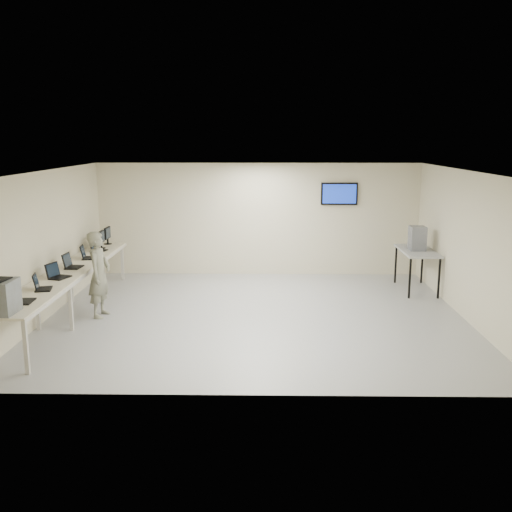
{
  "coord_description": "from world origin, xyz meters",
  "views": [
    {
      "loc": [
        0.18,
        -10.63,
        3.4
      ],
      "look_at": [
        0.0,
        0.2,
        1.15
      ],
      "focal_mm": 40.0,
      "sensor_mm": 36.0,
      "label": 1
    }
  ],
  "objects_px": {
    "workbench": "(70,274)",
    "side_table": "(417,253)",
    "equipment_box": "(1,297)",
    "soldier": "(99,274)"
  },
  "relations": [
    {
      "from": "workbench",
      "to": "equipment_box",
      "type": "xyz_separation_m",
      "value": [
        -0.06,
        -2.75,
        0.32
      ]
    },
    {
      "from": "soldier",
      "to": "side_table",
      "type": "distance_m",
      "value": 6.91
    },
    {
      "from": "soldier",
      "to": "side_table",
      "type": "relative_size",
      "value": 1.07
    },
    {
      "from": "workbench",
      "to": "soldier",
      "type": "bearing_deg",
      "value": -5.85
    },
    {
      "from": "workbench",
      "to": "side_table",
      "type": "distance_m",
      "value": 7.45
    },
    {
      "from": "equipment_box",
      "to": "workbench",
      "type": "bearing_deg",
      "value": 90.14
    },
    {
      "from": "workbench",
      "to": "side_table",
      "type": "height_order",
      "value": "side_table"
    },
    {
      "from": "soldier",
      "to": "side_table",
      "type": "xyz_separation_m",
      "value": [
        6.6,
        2.03,
        0.03
      ]
    },
    {
      "from": "workbench",
      "to": "side_table",
      "type": "xyz_separation_m",
      "value": [
        7.19,
        1.97,
        0.03
      ]
    },
    {
      "from": "workbench",
      "to": "equipment_box",
      "type": "relative_size",
      "value": 12.16
    }
  ]
}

